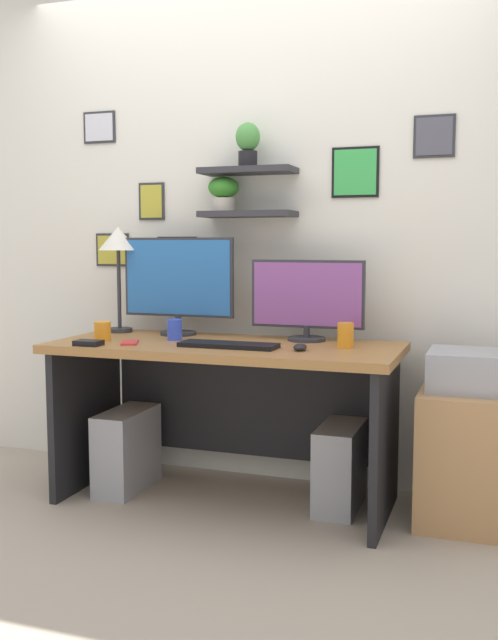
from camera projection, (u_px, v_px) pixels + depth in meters
name	position (u px, v px, depth m)	size (l,w,h in m)	color
ground_plane	(225.00, 501.00, 3.43)	(8.00, 8.00, 0.00)	tan
back_wall_assembly	(255.00, 214.00, 3.69)	(4.40, 0.24, 2.70)	silver
desk	(229.00, 386.00, 3.42)	(1.60, 0.68, 0.75)	#9E6B38
monitor_left	(178.00, 282.00, 3.63)	(0.58, 0.18, 0.49)	#2D2D33
monitor_right	(307.00, 299.00, 3.42)	(0.54, 0.18, 0.38)	#2D2D33
keyboard	(229.00, 345.00, 3.22)	(0.44, 0.14, 0.02)	black
computer_mouse	(300.00, 347.00, 3.12)	(0.06, 0.09, 0.03)	black
desk_lamp	(118.00, 246.00, 3.72)	(0.20, 0.20, 0.54)	#2D2D33
cell_phone	(130.00, 343.00, 3.33)	(0.07, 0.14, 0.01)	red
coffee_mug	(102.00, 331.00, 3.44)	(0.08, 0.08, 0.09)	orange
pen_cup	(175.00, 330.00, 3.45)	(0.07, 0.07, 0.10)	blue
scissors_tray	(88.00, 343.00, 3.27)	(0.12, 0.08, 0.02)	black
water_cup	(346.00, 335.00, 3.21)	(0.07, 0.07, 0.11)	orange
drawer_cabinet	(471.00, 456.00, 3.16)	(0.44, 0.50, 0.58)	tan
printer	(474.00, 371.00, 3.12)	(0.38, 0.34, 0.17)	#9E9EA3
computer_tower_left	(127.00, 450.00, 3.57)	(0.18, 0.40, 0.39)	#99999E
computer_tower_right	(340.00, 466.00, 3.33)	(0.18, 0.40, 0.38)	#99999E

